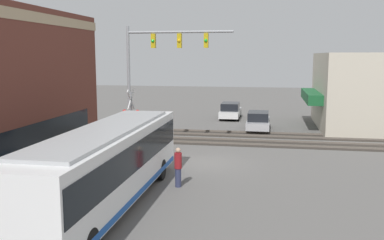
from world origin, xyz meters
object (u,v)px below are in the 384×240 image
(pedestrian_near_bus, at_px, (178,167))
(city_bus, at_px, (107,164))
(crossing_signal, at_px, (131,112))
(parked_car_silver, at_px, (258,122))
(parked_car_white, at_px, (230,111))

(pedestrian_near_bus, bearing_deg, city_bus, 144.08)
(crossing_signal, bearing_deg, pedestrian_near_bus, -149.28)
(parked_car_silver, distance_m, pedestrian_near_bus, 16.38)
(crossing_signal, xyz_separation_m, pedestrian_near_bus, (-8.40, -4.99, -1.35))
(crossing_signal, bearing_deg, city_bus, -166.36)
(city_bus, distance_m, parked_car_white, 25.27)
(parked_car_silver, xyz_separation_m, pedestrian_near_bus, (-16.06, 3.19, 0.25))
(crossing_signal, xyz_separation_m, parked_car_silver, (7.66, -8.18, -1.60))
(city_bus, xyz_separation_m, parked_car_silver, (19.12, -5.40, -1.07))
(parked_car_white, distance_m, pedestrian_near_bus, 22.06)
(parked_car_silver, height_order, parked_car_white, parked_car_white)
(pedestrian_near_bus, bearing_deg, crossing_signal, 30.72)
(parked_car_white, bearing_deg, crossing_signal, 158.50)
(city_bus, distance_m, pedestrian_near_bus, 3.86)
(city_bus, distance_m, parked_car_silver, 19.90)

